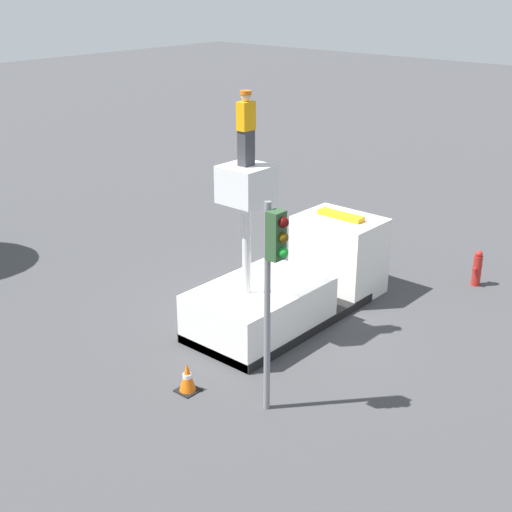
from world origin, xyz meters
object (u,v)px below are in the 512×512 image
bucket_truck (294,283)px  traffic_light_pole (273,268)px  fire_hydrant (477,268)px  traffic_cone_rear (187,378)px  worker (246,128)px

bucket_truck → traffic_light_pole: bearing=-147.4°
traffic_light_pole → fire_hydrant: size_ratio=4.20×
traffic_light_pole → traffic_cone_rear: size_ratio=6.58×
bucket_truck → fire_hydrant: 5.97m
traffic_cone_rear → worker: bearing=13.0°
traffic_cone_rear → fire_hydrant: bearing=-13.3°
worker → traffic_light_pole: worker is taller
bucket_truck → fire_hydrant: (5.17, -2.97, -0.38)m
traffic_light_pole → fire_hydrant: 9.62m
worker → fire_hydrant: bearing=-22.6°
fire_hydrant → worker: bearing=157.4°
worker → traffic_light_pole: (-2.08, -2.57, -2.15)m
bucket_truck → traffic_cone_rear: bucket_truck is taller
worker → fire_hydrant: size_ratio=1.56×
fire_hydrant → traffic_light_pole: bearing=177.5°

